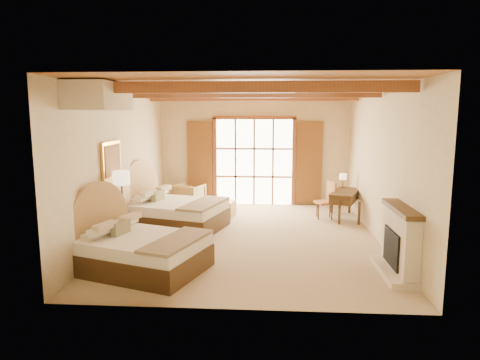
# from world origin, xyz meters

# --- Properties ---
(floor) EXTENTS (7.00, 7.00, 0.00)m
(floor) POSITION_xyz_m (0.00, 0.00, 0.00)
(floor) COLOR tan
(floor) RESTS_ON ground
(wall_back) EXTENTS (5.50, 0.00, 5.50)m
(wall_back) POSITION_xyz_m (0.00, 3.50, 1.60)
(wall_back) COLOR beige
(wall_back) RESTS_ON ground
(wall_left) EXTENTS (0.00, 7.00, 7.00)m
(wall_left) POSITION_xyz_m (-2.75, 0.00, 1.60)
(wall_left) COLOR beige
(wall_left) RESTS_ON ground
(wall_right) EXTENTS (0.00, 7.00, 7.00)m
(wall_right) POSITION_xyz_m (2.75, 0.00, 1.60)
(wall_right) COLOR beige
(wall_right) RESTS_ON ground
(ceiling) EXTENTS (7.00, 7.00, 0.00)m
(ceiling) POSITION_xyz_m (0.00, 0.00, 3.20)
(ceiling) COLOR #A86332
(ceiling) RESTS_ON ground
(ceiling_beams) EXTENTS (5.39, 4.60, 0.18)m
(ceiling_beams) POSITION_xyz_m (0.00, 0.00, 3.08)
(ceiling_beams) COLOR #9A5832
(ceiling_beams) RESTS_ON ceiling
(french_doors) EXTENTS (3.95, 0.08, 2.60)m
(french_doors) POSITION_xyz_m (0.00, 3.44, 1.25)
(french_doors) COLOR white
(french_doors) RESTS_ON ground
(fireplace) EXTENTS (0.46, 1.40, 1.16)m
(fireplace) POSITION_xyz_m (2.60, -2.00, 0.51)
(fireplace) COLOR beige
(fireplace) RESTS_ON ground
(painting) EXTENTS (0.06, 0.95, 0.75)m
(painting) POSITION_xyz_m (-2.70, -0.75, 1.75)
(painting) COLOR gold
(painting) RESTS_ON wall_left
(canopy_valance) EXTENTS (0.70, 1.40, 0.45)m
(canopy_valance) POSITION_xyz_m (-2.40, -2.00, 2.95)
(canopy_valance) COLOR beige
(canopy_valance) RESTS_ON ceiling
(bed_near) EXTENTS (2.43, 2.05, 1.30)m
(bed_near) POSITION_xyz_m (-1.85, -2.13, 0.39)
(bed_near) COLOR #402714
(bed_near) RESTS_ON floor
(bed_far) EXTENTS (2.50, 2.09, 1.38)m
(bed_far) POSITION_xyz_m (-1.87, 0.63, 0.42)
(bed_far) COLOR #402714
(bed_far) RESTS_ON floor
(nightstand) EXTENTS (0.50, 0.50, 0.56)m
(nightstand) POSITION_xyz_m (-2.48, -0.79, 0.28)
(nightstand) COLOR #402714
(nightstand) RESTS_ON floor
(floor_lamp) EXTENTS (0.33, 0.33, 1.54)m
(floor_lamp) POSITION_xyz_m (-2.50, -0.81, 1.31)
(floor_lamp) COLOR #382816
(floor_lamp) RESTS_ON floor
(armchair) EXTENTS (0.95, 0.96, 0.69)m
(armchair) POSITION_xyz_m (-1.83, 2.79, 0.35)
(armchair) COLOR #A07D4B
(armchair) RESTS_ON floor
(ottoman) EXTENTS (0.64, 0.64, 0.40)m
(ottoman) POSITION_xyz_m (-0.74, 1.91, 0.20)
(ottoman) COLOR tan
(ottoman) RESTS_ON floor
(desk) EXTENTS (1.01, 1.44, 0.71)m
(desk) POSITION_xyz_m (2.39, 1.85, 0.38)
(desk) COLOR #402714
(desk) RESTS_ON floor
(desk_chair) EXTENTS (0.55, 0.54, 0.95)m
(desk_chair) POSITION_xyz_m (1.89, 1.81, 0.30)
(desk_chair) COLOR #B36A3D
(desk_chair) RESTS_ON floor
(desk_lamp) EXTENTS (0.19, 0.19, 0.38)m
(desk_lamp) POSITION_xyz_m (2.40, 2.32, 1.00)
(desk_lamp) COLOR #382816
(desk_lamp) RESTS_ON desk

